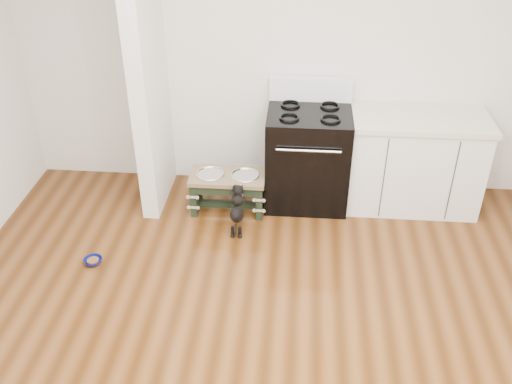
# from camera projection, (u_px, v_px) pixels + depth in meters

# --- Properties ---
(ground) EXTENTS (5.00, 5.00, 0.00)m
(ground) POSITION_uv_depth(u_px,v_px,m) (264.00, 373.00, 3.79)
(ground) COLOR #42230B
(ground) RESTS_ON ground
(room_shell) EXTENTS (5.00, 5.00, 5.00)m
(room_shell) POSITION_uv_depth(u_px,v_px,m) (266.00, 161.00, 2.92)
(room_shell) COLOR silver
(room_shell) RESTS_ON ground
(partition_wall) EXTENTS (0.15, 0.80, 2.70)m
(partition_wall) POSITION_uv_depth(u_px,v_px,m) (147.00, 64.00, 4.91)
(partition_wall) COLOR silver
(partition_wall) RESTS_ON ground
(oven_range) EXTENTS (0.76, 0.69, 1.14)m
(oven_range) POSITION_uv_depth(u_px,v_px,m) (308.00, 156.00, 5.33)
(oven_range) COLOR black
(oven_range) RESTS_ON ground
(cabinet_run) EXTENTS (1.24, 0.64, 0.91)m
(cabinet_run) POSITION_uv_depth(u_px,v_px,m) (413.00, 161.00, 5.29)
(cabinet_run) COLOR white
(cabinet_run) RESTS_ON ground
(dog_feeder) EXTENTS (0.69, 0.37, 0.39)m
(dog_feeder) POSITION_uv_depth(u_px,v_px,m) (228.00, 185.00, 5.28)
(dog_feeder) COLOR black
(dog_feeder) RESTS_ON ground
(puppy) EXTENTS (0.12, 0.36, 0.42)m
(puppy) POSITION_uv_depth(u_px,v_px,m) (237.00, 209.00, 5.02)
(puppy) COLOR black
(puppy) RESTS_ON ground
(floor_bowl) EXTENTS (0.16, 0.16, 0.05)m
(floor_bowl) POSITION_uv_depth(u_px,v_px,m) (93.00, 261.00, 4.74)
(floor_bowl) COLOR navy
(floor_bowl) RESTS_ON ground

